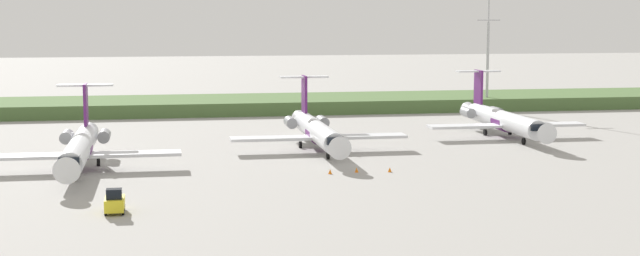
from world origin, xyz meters
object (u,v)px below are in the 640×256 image
(regional_jet_third, at_px, (502,119))
(antenna_mast, at_px, (488,53))
(regional_jet_nearest, at_px, (80,147))
(safety_cone_rear_marker, at_px, (390,170))
(regional_jet_second, at_px, (317,130))
(baggage_tug, at_px, (115,202))
(safety_cone_mid_marker, at_px, (357,170))
(safety_cone_front_marker, at_px, (330,172))

(regional_jet_third, xyz_separation_m, antenna_mast, (10.75, 35.81, 7.88))
(regional_jet_nearest, xyz_separation_m, safety_cone_rear_marker, (34.40, -8.00, -2.26))
(regional_jet_nearest, distance_m, regional_jet_second, 30.93)
(regional_jet_second, bearing_deg, safety_cone_rear_marker, -74.07)
(regional_jet_third, distance_m, safety_cone_rear_marker, 35.04)
(regional_jet_second, xyz_separation_m, safety_cone_rear_marker, (5.20, -18.20, -2.26))
(regional_jet_second, relative_size, antenna_mast, 1.23)
(antenna_mast, bearing_deg, regional_jet_nearest, -141.78)
(baggage_tug, distance_m, safety_cone_rear_marker, 33.83)
(baggage_tug, xyz_separation_m, safety_cone_mid_marker, (25.73, 17.03, -0.73))
(regional_jet_nearest, relative_size, antenna_mast, 1.23)
(regional_jet_second, distance_m, safety_cone_front_marker, 18.51)
(regional_jet_nearest, height_order, safety_cone_mid_marker, regional_jet_nearest)
(baggage_tug, height_order, safety_cone_front_marker, baggage_tug)
(regional_jet_nearest, height_order, regional_jet_third, same)
(safety_cone_front_marker, bearing_deg, safety_cone_rear_marker, 0.80)
(antenna_mast, bearing_deg, baggage_tug, -128.95)
(antenna_mast, height_order, baggage_tug, antenna_mast)
(regional_jet_third, relative_size, safety_cone_rear_marker, 56.36)
(regional_jet_second, height_order, baggage_tug, regional_jet_second)
(safety_cone_mid_marker, bearing_deg, safety_cone_rear_marker, -6.04)
(regional_jet_second, bearing_deg, regional_jet_third, 15.48)
(regional_jet_nearest, height_order, safety_cone_rear_marker, regional_jet_nearest)
(regional_jet_second, distance_m, baggage_tug, 42.48)
(safety_cone_mid_marker, bearing_deg, safety_cone_front_marker, -171.09)
(regional_jet_nearest, bearing_deg, safety_cone_rear_marker, -13.09)
(regional_jet_third, distance_m, baggage_tug, 67.89)
(regional_jet_third, xyz_separation_m, safety_cone_rear_marker, (-23.29, -26.09, -2.26))
(regional_jet_nearest, height_order, regional_jet_second, same)
(antenna_mast, xyz_separation_m, safety_cone_front_marker, (-40.88, -61.99, -10.14))
(safety_cone_front_marker, distance_m, safety_cone_rear_marker, 6.84)
(regional_jet_third, distance_m, antenna_mast, 38.21)
(safety_cone_rear_marker, bearing_deg, antenna_mast, 61.19)
(safety_cone_rear_marker, bearing_deg, baggage_tug, -150.53)
(baggage_tug, height_order, safety_cone_rear_marker, baggage_tug)
(antenna_mast, relative_size, safety_cone_front_marker, 45.78)
(safety_cone_mid_marker, bearing_deg, baggage_tug, -146.49)
(safety_cone_front_marker, bearing_deg, regional_jet_nearest, 163.63)
(regional_jet_second, relative_size, regional_jet_third, 1.00)
(safety_cone_front_marker, xyz_separation_m, safety_cone_rear_marker, (6.84, 0.10, 0.00))
(regional_jet_nearest, bearing_deg, regional_jet_third, 17.41)
(regional_jet_second, bearing_deg, baggage_tug, -124.84)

